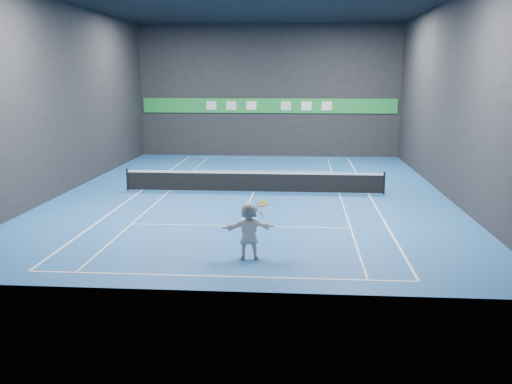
# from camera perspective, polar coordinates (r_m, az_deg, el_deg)

# --- Properties ---
(ground) EXTENTS (26.00, 26.00, 0.00)m
(ground) POSITION_cam_1_polar(r_m,az_deg,el_deg) (27.51, -0.25, -0.01)
(ground) COLOR #1C549C
(ground) RESTS_ON ground
(wall_back) EXTENTS (18.00, 0.10, 9.00)m
(wall_back) POSITION_cam_1_polar(r_m,az_deg,el_deg) (39.95, 1.28, 10.06)
(wall_back) COLOR black
(wall_back) RESTS_ON ground
(wall_front) EXTENTS (18.00, 0.10, 9.00)m
(wall_front) POSITION_cam_1_polar(r_m,az_deg,el_deg) (14.08, -4.60, 7.49)
(wall_front) COLOR black
(wall_front) RESTS_ON ground
(wall_left) EXTENTS (0.10, 26.00, 9.00)m
(wall_left) POSITION_cam_1_polar(r_m,az_deg,el_deg) (29.13, -18.42, 8.97)
(wall_left) COLOR black
(wall_left) RESTS_ON ground
(wall_right) EXTENTS (0.10, 26.00, 9.00)m
(wall_right) POSITION_cam_1_polar(r_m,az_deg,el_deg) (27.74, 18.85, 8.85)
(wall_right) COLOR black
(wall_right) RESTS_ON ground
(baseline_near) EXTENTS (10.98, 0.08, 0.01)m
(baseline_near) POSITION_cam_1_polar(r_m,az_deg,el_deg) (16.10, -3.72, -8.41)
(baseline_near) COLOR white
(baseline_near) RESTS_ON ground
(baseline_far) EXTENTS (10.98, 0.08, 0.01)m
(baseline_far) POSITION_cam_1_polar(r_m,az_deg,el_deg) (39.21, 1.16, 3.44)
(baseline_far) COLOR white
(baseline_far) RESTS_ON ground
(sideline_doubles_left) EXTENTS (0.08, 23.78, 0.01)m
(sideline_doubles_left) POSITION_cam_1_polar(r_m,az_deg,el_deg) (28.48, -11.33, 0.17)
(sideline_doubles_left) COLOR white
(sideline_doubles_left) RESTS_ON ground
(sideline_doubles_right) EXTENTS (0.08, 23.78, 0.01)m
(sideline_doubles_right) POSITION_cam_1_polar(r_m,az_deg,el_deg) (27.62, 11.18, -0.18)
(sideline_doubles_right) COLOR white
(sideline_doubles_right) RESTS_ON ground
(sideline_singles_left) EXTENTS (0.06, 23.78, 0.01)m
(sideline_singles_left) POSITION_cam_1_polar(r_m,az_deg,el_deg) (28.14, -8.62, 0.12)
(sideline_singles_left) COLOR white
(sideline_singles_left) RESTS_ON ground
(sideline_singles_right) EXTENTS (0.06, 23.78, 0.01)m
(sideline_singles_right) POSITION_cam_1_polar(r_m,az_deg,el_deg) (27.49, 8.32, -0.13)
(sideline_singles_right) COLOR white
(sideline_singles_right) RESTS_ON ground
(service_line_near) EXTENTS (8.23, 0.06, 0.01)m
(service_line_near) POSITION_cam_1_polar(r_m,az_deg,el_deg) (21.30, -1.65, -3.41)
(service_line_near) COLOR white
(service_line_near) RESTS_ON ground
(service_line_far) EXTENTS (8.23, 0.06, 0.01)m
(service_line_far) POSITION_cam_1_polar(r_m,az_deg,el_deg) (33.79, 0.63, 2.14)
(service_line_far) COLOR white
(service_line_far) RESTS_ON ground
(center_service_line) EXTENTS (0.06, 12.80, 0.01)m
(center_service_line) POSITION_cam_1_polar(r_m,az_deg,el_deg) (27.51, -0.25, -0.00)
(center_service_line) COLOR white
(center_service_line) RESTS_ON ground
(player) EXTENTS (1.72, 0.89, 1.77)m
(player) POSITION_cam_1_polar(r_m,az_deg,el_deg) (17.34, -0.73, -3.86)
(player) COLOR white
(player) RESTS_ON ground
(tennis_ball) EXTENTS (0.07, 0.07, 0.07)m
(tennis_ball) POSITION_cam_1_polar(r_m,az_deg,el_deg) (17.00, -1.71, 3.06)
(tennis_ball) COLOR #F0F629
(tennis_ball) RESTS_ON player
(tennis_net) EXTENTS (12.50, 0.10, 1.07)m
(tennis_net) POSITION_cam_1_polar(r_m,az_deg,el_deg) (27.41, -0.25, 1.10)
(tennis_net) COLOR black
(tennis_net) RESTS_ON ground
(sponsor_banner) EXTENTS (17.64, 0.11, 1.00)m
(sponsor_banner) POSITION_cam_1_polar(r_m,az_deg,el_deg) (39.92, 1.27, 8.62)
(sponsor_banner) COLOR green
(sponsor_banner) RESTS_ON wall_back
(tennis_racket) EXTENTS (0.41, 0.37, 0.59)m
(tennis_racket) POSITION_cam_1_polar(r_m,az_deg,el_deg) (17.17, 0.61, -1.31)
(tennis_racket) COLOR #AD1312
(tennis_racket) RESTS_ON player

